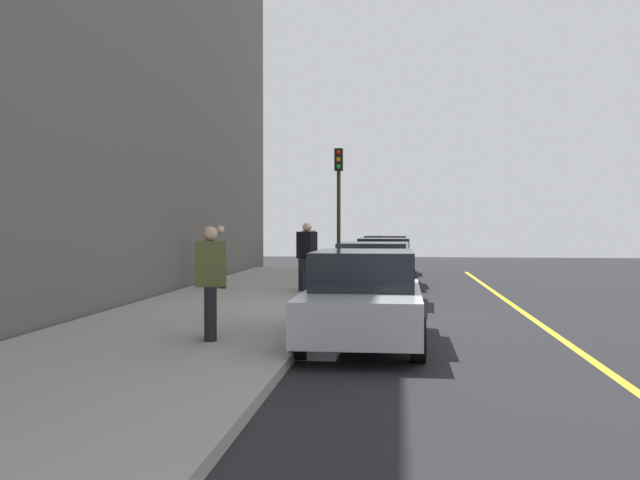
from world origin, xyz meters
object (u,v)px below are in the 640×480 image
Objects in this scene: parked_car_red at (386,255)px; pedestrian_grey_coat at (221,255)px; parked_car_black at (383,262)px; pedestrian_black_coat at (307,254)px; pedestrian_olive_coat at (210,279)px; traffic_light_pole at (339,191)px; pedestrian_tan_coat at (309,246)px; rolling_suitcase at (307,282)px; parked_car_green at (373,274)px; parked_car_silver at (364,298)px.

pedestrian_grey_coat is at bearing -27.86° from parked_car_red.
parked_car_black is 2.39× the size of pedestrian_black_coat.
pedestrian_olive_coat is 12.05m from traffic_light_pole.
pedestrian_tan_coat is (0.42, -3.01, 0.36)m from parked_car_red.
parked_car_red is 9.64m from rolling_suitcase.
pedestrian_tan_coat is 1.02× the size of pedestrian_grey_coat.
pedestrian_grey_coat is 1.00× the size of pedestrian_olive_coat.
parked_car_red is 9.69m from pedestrian_grey_coat.
pedestrian_grey_coat is 2.81m from rolling_suitcase.
traffic_light_pole reaches higher than pedestrian_grey_coat.
parked_car_green is (5.89, -0.10, -0.00)m from parked_car_black.
parked_car_green is 2.72m from rolling_suitcase.
parked_car_silver is at bearing 105.34° from pedestrian_olive_coat.
pedestrian_grey_coat is (-8.52, -4.49, 0.34)m from parked_car_silver.
parked_car_green is at bearing -0.41° from parked_car_red.
pedestrian_grey_coat reaches higher than parked_car_black.
pedestrian_grey_coat reaches higher than rolling_suitcase.
traffic_light_pole is (-11.21, -1.34, 2.24)m from parked_car_silver.
pedestrian_olive_coat reaches higher than parked_car_silver.
parked_car_red is at bearing 179.59° from parked_car_green.
parked_car_green is 0.96× the size of parked_car_silver.
parked_car_red is 2.39× the size of pedestrian_black_coat.
traffic_light_pole reaches higher than parked_car_red.
pedestrian_tan_coat is at bearing -149.15° from parked_car_black.
pedestrian_tan_coat is (-8.61, -1.02, -0.02)m from pedestrian_black_coat.
parked_car_red is 0.99× the size of parked_car_silver.
parked_car_black is at bearing 153.52° from rolling_suitcase.
parked_car_black is 1.05× the size of traffic_light_pole.
parked_car_black is 4.99× the size of rolling_suitcase.
pedestrian_olive_coat is (12.23, -2.42, 0.33)m from parked_car_black.
pedestrian_olive_coat reaches higher than rolling_suitcase.
pedestrian_grey_coat is at bearing -10.54° from pedestrian_tan_coat.
parked_car_black is 1.03× the size of parked_car_green.
parked_car_green is 6.76m from pedestrian_olive_coat.
pedestrian_tan_coat is at bearing -177.98° from pedestrian_olive_coat.
pedestrian_black_coat is 8.71m from pedestrian_olive_coat.
pedestrian_black_coat reaches higher than parked_car_black.
pedestrian_black_coat is (3.53, -2.01, 0.38)m from parked_car_black.
pedestrian_olive_coat is (8.70, -0.41, -0.04)m from pedestrian_black_coat.
parked_car_black is 5.93m from pedestrian_tan_coat.
parked_car_green is 5.69m from parked_car_silver.
pedestrian_tan_coat is 17.32m from pedestrian_olive_coat.
parked_car_black is 5.89m from parked_car_green.
pedestrian_black_coat is at bearing -141.06° from parked_car_green.
traffic_light_pole is at bearing 169.02° from pedestrian_black_coat.
parked_car_green and parked_car_silver have the same top height.
pedestrian_olive_coat reaches higher than parked_car_green.
pedestrian_black_coat is at bearing -166.37° from parked_car_silver.
parked_car_black is 2.43× the size of pedestrian_tan_coat.
parked_car_silver is at bearing 14.01° from rolling_suitcase.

